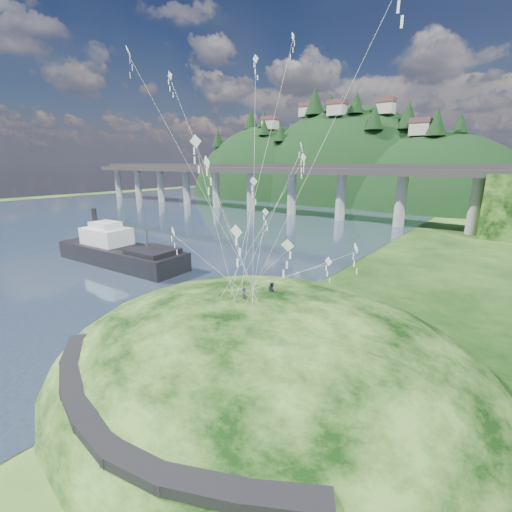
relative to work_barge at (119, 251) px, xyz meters
The scene contains 10 objects.
ground 27.81m from the work_barge, 21.12° to the right, with size 320.00×320.00×0.00m, color black.
water 50.32m from the work_barge, 156.56° to the left, with size 240.00×240.00×0.00m, color #33455E.
grass_hill 34.98m from the work_barge, 13.28° to the right, with size 36.00×32.00×13.00m.
footpath 38.74m from the work_barge, 30.63° to the right, with size 22.29×5.84×0.83m.
bridge 60.56m from the work_barge, 90.56° to the left, with size 160.00×11.00×15.00m.
far_ridge 113.96m from the work_barge, 98.97° to the left, with size 153.00×70.00×94.50m.
work_barge is the anchor object (origin of this frame).
wooden_dock 23.53m from the work_barge, 13.37° to the right, with size 13.44×5.87×0.96m.
kite_flyers 33.63m from the work_barge, 11.90° to the right, with size 1.69×3.45×1.80m.
kite_swarm 35.89m from the work_barge, 11.66° to the right, with size 19.93×17.19×20.85m.
Camera 1 is at (22.19, -17.57, 15.08)m, focal length 24.00 mm.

